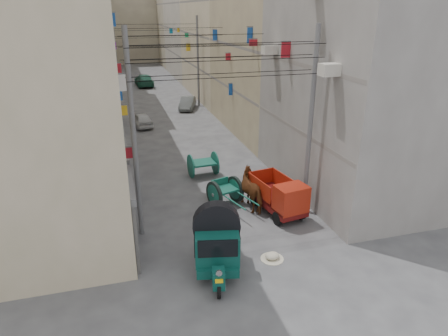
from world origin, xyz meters
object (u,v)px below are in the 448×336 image
object	(u,v)px
auto_rickshaw	(217,241)
distant_car_grey	(188,103)
mini_truck	(282,199)
feed_sack	(272,256)
tonga_cart	(225,191)
horse	(254,190)
second_cart	(203,164)
distant_car_white	(142,120)
distant_car_green	(144,80)

from	to	relation	value
auto_rickshaw	distant_car_grey	xyz separation A→B (m)	(3.59, 24.09, -0.62)
mini_truck	feed_sack	distance (m)	3.47
tonga_cart	horse	world-z (taller)	horse
feed_sack	tonga_cart	bearing A→B (deg)	95.37
auto_rickshaw	horse	world-z (taller)	auto_rickshaw
auto_rickshaw	tonga_cart	xyz separation A→B (m)	(1.66, 4.81, -0.52)
second_cart	feed_sack	distance (m)	8.41
horse	distant_car_grey	size ratio (longest dim) A/B	0.61
feed_sack	distant_car_white	size ratio (longest dim) A/B	0.17
mini_truck	second_cart	bearing A→B (deg)	103.34
tonga_cart	distant_car_green	distance (m)	32.37
second_cart	distant_car_white	bearing A→B (deg)	97.23
feed_sack	horse	xyz separation A→B (m)	(0.73, 4.11, 0.73)
auto_rickshaw	distant_car_white	bearing A→B (deg)	104.98
feed_sack	second_cart	bearing A→B (deg)	94.52
distant_car_green	horse	bearing A→B (deg)	90.61
tonga_cart	mini_truck	size ratio (longest dim) A/B	0.92
mini_truck	feed_sack	xyz separation A→B (m)	(-1.62, -3.00, -0.68)
auto_rickshaw	distant_car_green	bearing A→B (deg)	100.92
auto_rickshaw	distant_car_green	distance (m)	37.19
second_cart	distant_car_white	xyz separation A→B (m)	(-2.36, 10.92, -0.15)
tonga_cart	horse	xyz separation A→B (m)	(1.17, -0.63, 0.22)
auto_rickshaw	tonga_cart	world-z (taller)	auto_rickshaw
tonga_cart	second_cart	xyz separation A→B (m)	(-0.22, 3.62, 0.04)
second_cart	mini_truck	bearing A→B (deg)	-71.95
distant_car_grey	distant_car_green	bearing A→B (deg)	120.94
distant_car_grey	distant_car_green	xyz separation A→B (m)	(-2.72, 13.08, 0.12)
feed_sack	auto_rickshaw	bearing A→B (deg)	-178.03
feed_sack	distant_car_grey	world-z (taller)	distant_car_grey
distant_car_green	feed_sack	bearing A→B (deg)	89.11
auto_rickshaw	tonga_cart	size ratio (longest dim) A/B	0.99
mini_truck	distant_car_green	xyz separation A→B (m)	(-2.85, 34.11, -0.14)
second_cart	feed_sack	xyz separation A→B (m)	(0.66, -8.36, -0.55)
tonga_cart	distant_car_green	xyz separation A→B (m)	(-0.79, 32.36, 0.02)
mini_truck	second_cart	xyz separation A→B (m)	(-2.28, 5.37, -0.13)
distant_car_green	distant_car_grey	bearing A→B (deg)	98.94
second_cart	distant_car_grey	xyz separation A→B (m)	(2.14, 15.66, -0.14)
distant_car_white	distant_car_grey	distance (m)	6.54
mini_truck	feed_sack	world-z (taller)	mini_truck
distant_car_grey	distant_car_green	distance (m)	13.36
second_cart	feed_sack	size ratio (longest dim) A/B	2.96
distant_car_white	distant_car_green	world-z (taller)	distant_car_green
mini_truck	horse	world-z (taller)	horse
second_cart	horse	xyz separation A→B (m)	(1.39, -4.25, 0.18)
distant_car_white	second_cart	bearing A→B (deg)	94.19
distant_car_white	distant_car_grey	size ratio (longest dim) A/B	0.94
distant_car_white	tonga_cart	bearing A→B (deg)	92.03
mini_truck	distant_car_grey	xyz separation A→B (m)	(-0.14, 21.02, -0.26)
tonga_cart	distant_car_white	world-z (taller)	tonga_cart
auto_rickshaw	tonga_cart	bearing A→B (deg)	83.23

